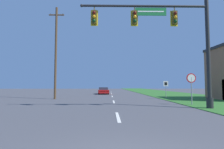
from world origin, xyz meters
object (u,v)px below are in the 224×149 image
Objects in this scene: signal_mast at (173,36)px; car_ahead at (103,91)px; stop_sign at (191,82)px; route_sign_post at (166,86)px; utility_pole_near at (56,51)px.

signal_mast is 21.08m from car_ahead.
stop_sign is (7.66, -17.78, 1.26)m from car_ahead.
utility_pole_near is (-12.79, 0.13, 4.03)m from route_sign_post.
route_sign_post is at bearing -56.65° from car_ahead.
route_sign_post is at bearing 75.60° from signal_mast.
signal_mast is at bearing -104.40° from route_sign_post.
car_ahead is at bearing 123.35° from route_sign_post.
stop_sign is 0.23× the size of utility_pole_near.
stop_sign reaches higher than route_sign_post.
route_sign_post reaches higher than car_ahead.
stop_sign is 6.21m from route_sign_post.
signal_mast reaches higher than route_sign_post.
car_ahead is 0.42× the size of utility_pole_near.
utility_pole_near is at bearing -114.31° from car_ahead.
signal_mast is 9.24m from route_sign_post.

